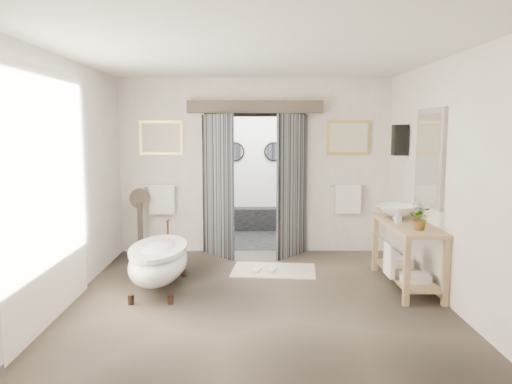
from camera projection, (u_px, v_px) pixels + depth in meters
ground_plane at (256, 301)px, 6.02m from camera, size 5.00×5.00×0.00m
room_shell at (253, 147)px, 5.68m from camera, size 4.52×5.02×2.91m
shower_room at (254, 188)px, 9.86m from camera, size 2.22×2.01×2.51m
back_wall_dressing at (255, 160)px, 8.12m from camera, size 3.82×0.72×2.52m
clawfoot_tub at (159, 261)px, 6.41m from camera, size 0.71×1.59×0.77m
vanity at (405, 249)px, 6.50m from camera, size 0.57×1.60×0.85m
pedestal_mirror at (140, 227)px, 8.12m from camera, size 0.33×0.21×1.11m
rug at (274, 270)px, 7.30m from camera, size 1.28×0.92×0.01m
slippers at (264, 270)px, 7.19m from camera, size 0.38×0.26×0.05m
basin at (397, 212)px, 6.76m from camera, size 0.70×0.70×0.19m
plant at (420, 218)px, 5.99m from camera, size 0.32×0.30×0.29m
soap_bottle_a at (398, 217)px, 6.44m from camera, size 0.08×0.08×0.17m
soap_bottle_b at (390, 208)px, 7.16m from camera, size 0.16×0.16×0.16m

